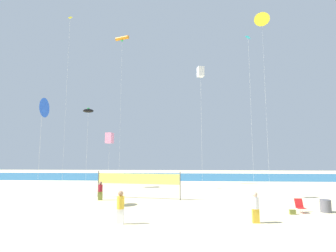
% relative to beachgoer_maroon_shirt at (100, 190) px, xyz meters
% --- Properties ---
extents(ground_plane, '(120.00, 120.00, 0.00)m').
position_rel_beachgoer_maroon_shirt_xyz_m(ground_plane, '(5.23, -7.16, -0.84)').
color(ground_plane, beige).
extents(ocean_band, '(120.00, 20.00, 0.01)m').
position_rel_beachgoer_maroon_shirt_xyz_m(ocean_band, '(5.23, 28.35, -0.84)').
color(ocean_band, '#1E6B99').
rests_on(ocean_band, ground).
extents(beachgoer_maroon_shirt, '(0.36, 0.36, 1.58)m').
position_rel_beachgoer_maroon_shirt_xyz_m(beachgoer_maroon_shirt, '(0.00, 0.00, 0.00)').
color(beachgoer_maroon_shirt, olive).
rests_on(beachgoer_maroon_shirt, ground).
extents(beachgoer_mustard_shirt, '(0.41, 0.41, 1.79)m').
position_rel_beachgoer_maroon_shirt_xyz_m(beachgoer_mustard_shirt, '(3.67, -7.74, 0.11)').
color(beachgoer_mustard_shirt, white).
rests_on(beachgoer_mustard_shirt, ground).
extents(beachgoer_white_shirt, '(0.39, 0.39, 1.69)m').
position_rel_beachgoer_maroon_shirt_xyz_m(beachgoer_white_shirt, '(11.16, -7.04, 0.06)').
color(beachgoer_white_shirt, gold).
rests_on(beachgoer_white_shirt, ground).
extents(folding_beach_chair, '(0.52, 0.65, 0.89)m').
position_rel_beachgoer_maroon_shirt_xyz_m(folding_beach_chair, '(14.83, -4.10, -0.38)').
color(folding_beach_chair, red).
rests_on(folding_beach_chair, ground).
extents(trash_barrel, '(0.68, 0.68, 0.83)m').
position_rel_beachgoer_maroon_shirt_xyz_m(trash_barrel, '(16.59, -3.89, -0.43)').
color(trash_barrel, '#595960').
rests_on(trash_barrel, ground).
extents(volleyball_net, '(7.68, 1.30, 2.40)m').
position_rel_beachgoer_maroon_shirt_xyz_m(volleyball_net, '(3.03, 1.09, 0.79)').
color(volleyball_net, '#4C4C51').
rests_on(volleyball_net, ground).
extents(beach_handbag, '(0.37, 0.19, 0.30)m').
position_rel_beachgoer_maroon_shirt_xyz_m(beach_handbag, '(14.11, -4.68, -0.69)').
color(beach_handbag, olive).
rests_on(beach_handbag, ground).
extents(kite_cyan_diamond, '(0.68, 0.68, 16.74)m').
position_rel_beachgoer_maroon_shirt_xyz_m(kite_cyan_diamond, '(14.20, 4.64, 15.23)').
color(kite_cyan_diamond, silver).
rests_on(kite_cyan_diamond, ground).
extents(kite_black_inflatable, '(1.39, 1.29, 9.82)m').
position_rel_beachgoer_maroon_shirt_xyz_m(kite_black_inflatable, '(-4.76, 8.94, 8.58)').
color(kite_black_inflatable, silver).
rests_on(kite_black_inflatable, ground).
extents(kite_orange_tube, '(2.05, 1.10, 20.64)m').
position_rel_beachgoer_maroon_shirt_xyz_m(kite_orange_tube, '(-1.43, 11.99, 19.47)').
color(kite_orange_tube, silver).
rests_on(kite_orange_tube, ground).
extents(kite_white_box, '(0.69, 0.69, 11.91)m').
position_rel_beachgoer_maroon_shirt_xyz_m(kite_white_box, '(8.77, 0.88, 10.58)').
color(kite_white_box, silver).
rests_on(kite_white_box, ground).
extents(kite_yellow_diamond, '(0.57, 0.56, 20.51)m').
position_rel_beachgoer_maroon_shirt_xyz_m(kite_yellow_diamond, '(-6.38, 6.15, 18.13)').
color(kite_yellow_diamond, silver).
rests_on(kite_yellow_diamond, ground).
extents(kite_pink_box, '(0.94, 0.94, 6.65)m').
position_rel_beachgoer_maroon_shirt_xyz_m(kite_pink_box, '(-1.97, 8.97, 5.16)').
color(kite_pink_box, silver).
rests_on(kite_pink_box, ground).
extents(kite_blue_delta, '(0.39, 1.53, 8.22)m').
position_rel_beachgoer_maroon_shirt_xyz_m(kite_blue_delta, '(-3.76, -3.20, 6.61)').
color(kite_blue_delta, silver).
rests_on(kite_blue_delta, ground).
extents(kite_yellow_delta, '(1.74, 0.92, 19.80)m').
position_rel_beachgoer_maroon_shirt_xyz_m(kite_yellow_delta, '(16.04, 5.70, 18.10)').
color(kite_yellow_delta, silver).
rests_on(kite_yellow_delta, ground).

